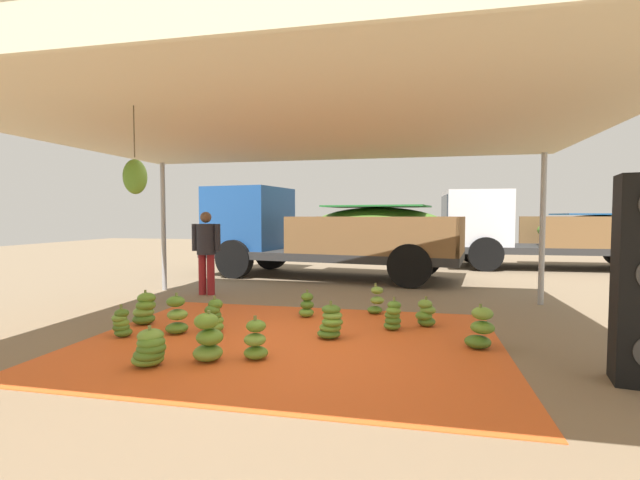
{
  "coord_description": "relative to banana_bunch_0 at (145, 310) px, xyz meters",
  "views": [
    {
      "loc": [
        1.57,
        -5.49,
        1.62
      ],
      "look_at": [
        -0.12,
        2.35,
        1.19
      ],
      "focal_mm": 25.21,
      "sensor_mm": 36.0,
      "label": 1
    }
  ],
  "objects": [
    {
      "name": "ground_plane",
      "position": [
        2.37,
        2.59,
        -0.23
      ],
      "size": [
        40.0,
        40.0,
        0.0
      ],
      "primitive_type": "plane",
      "color": "#7F6B51"
    },
    {
      "name": "tarp_orange",
      "position": [
        2.37,
        -0.41,
        -0.22
      ],
      "size": [
        5.28,
        4.2,
        0.01
      ],
      "primitive_type": "cube",
      "color": "#E05B23",
      "rests_on": "ground"
    },
    {
      "name": "tent_canopy",
      "position": [
        2.36,
        -0.5,
        2.5
      ],
      "size": [
        8.0,
        7.0,
        2.81
      ],
      "color": "#9EA0A5",
      "rests_on": "ground"
    },
    {
      "name": "banana_bunch_0",
      "position": [
        0.0,
        0.0,
        0.0
      ],
      "size": [
        0.46,
        0.45,
        0.51
      ],
      "color": "#477523",
      "rests_on": "tarp_orange"
    },
    {
      "name": "banana_bunch_1",
      "position": [
        3.3,
        1.43,
        -0.01
      ],
      "size": [
        0.35,
        0.33,
        0.51
      ],
      "color": "#518428",
      "rests_on": "tarp_orange"
    },
    {
      "name": "banana_bunch_2",
      "position": [
        1.2,
        -0.18,
        -0.0
      ],
      "size": [
        0.33,
        0.34,
        0.5
      ],
      "color": "#60932D",
      "rests_on": "tarp_orange"
    },
    {
      "name": "banana_bunch_3",
      "position": [
        2.84,
        -0.15,
        -0.02
      ],
      "size": [
        0.4,
        0.4,
        0.49
      ],
      "color": "#477523",
      "rests_on": "tarp_orange"
    },
    {
      "name": "banana_bunch_4",
      "position": [
        4.71,
        -0.2,
        0.01
      ],
      "size": [
        0.45,
        0.43,
        0.54
      ],
      "color": "#477523",
      "rests_on": "tarp_orange"
    },
    {
      "name": "banana_bunch_5",
      "position": [
        4.08,
        0.75,
        -0.03
      ],
      "size": [
        0.35,
        0.32,
        0.45
      ],
      "color": "#477523",
      "rests_on": "tarp_orange"
    },
    {
      "name": "banana_bunch_6",
      "position": [
        0.1,
        -0.68,
        -0.04
      ],
      "size": [
        0.34,
        0.32,
        0.44
      ],
      "color": "#477523",
      "rests_on": "tarp_orange"
    },
    {
      "name": "banana_bunch_7",
      "position": [
        1.15,
        -1.65,
        -0.03
      ],
      "size": [
        0.47,
        0.47,
        0.44
      ],
      "color": "#60932D",
      "rests_on": "tarp_orange"
    },
    {
      "name": "banana_bunch_8",
      "position": [
        3.62,
        0.44,
        -0.03
      ],
      "size": [
        0.34,
        0.34,
        0.47
      ],
      "color": "#518428",
      "rests_on": "tarp_orange"
    },
    {
      "name": "banana_bunch_9",
      "position": [
        2.17,
        -1.17,
        -0.02
      ],
      "size": [
        0.35,
        0.36,
        0.49
      ],
      "color": "#60932D",
      "rests_on": "tarp_orange"
    },
    {
      "name": "banana_bunch_10",
      "position": [
        1.69,
        -1.37,
        0.03
      ],
      "size": [
        0.45,
        0.45,
        0.57
      ],
      "color": "#6B9E38",
      "rests_on": "tarp_orange"
    },
    {
      "name": "banana_bunch_11",
      "position": [
        0.74,
        -0.37,
        0.02
      ],
      "size": [
        0.43,
        0.43,
        0.56
      ],
      "color": "#518428",
      "rests_on": "tarp_orange"
    },
    {
      "name": "banana_bunch_12",
      "position": [
        2.24,
        0.99,
        -0.04
      ],
      "size": [
        0.33,
        0.33,
        0.44
      ],
      "color": "#60932D",
      "rests_on": "tarp_orange"
    },
    {
      "name": "cargo_truck_main",
      "position": [
        1.48,
        5.71,
        0.99
      ],
      "size": [
        6.93,
        3.25,
        2.4
      ],
      "color": "#2D2D2D",
      "rests_on": "ground"
    },
    {
      "name": "cargo_truck_far",
      "position": [
        7.8,
        9.05,
        0.95
      ],
      "size": [
        6.78,
        2.67,
        2.4
      ],
      "color": "#2D2D2D",
      "rests_on": "ground"
    },
    {
      "name": "worker_0",
      "position": [
        -0.27,
        2.57,
        0.76
      ],
      "size": [
        0.62,
        0.38,
        1.7
      ],
      "color": "maroon",
      "rests_on": "ground"
    }
  ]
}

